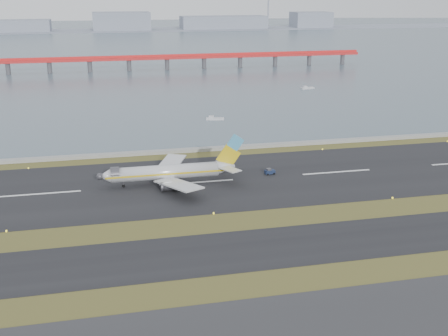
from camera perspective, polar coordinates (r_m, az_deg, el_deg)
The scene contains 11 objects.
ground at distance 122.29m, azimuth -0.34°, elevation -6.03°, with size 1000.00×1000.00×0.00m, color #404B1A.
taxiway_strip at distance 111.67m, azimuth 0.99°, elevation -8.42°, with size 1000.00×18.00×0.10m, color black.
runway_strip at distance 149.70m, azimuth -2.81°, elevation -1.48°, with size 1000.00×45.00×0.10m, color black.
seawall at distance 177.84m, azimuth -4.50°, elevation 1.76°, with size 1000.00×2.50×1.00m, color gray.
bay_water at distance 571.96m, azimuth -10.53°, elevation 12.51°, with size 1400.00×800.00×1.30m, color #4C5F6D.
red_pier at distance 364.43m, azimuth -5.82°, elevation 11.03°, with size 260.00×5.00×10.20m.
far_shoreline at distance 731.57m, azimuth -10.06°, elevation 14.09°, with size 1400.00×80.00×60.50m.
airliner at distance 147.94m, azimuth -5.40°, elevation -0.39°, with size 38.52×32.89×12.80m.
pushback_tug at distance 156.38m, azimuth 4.66°, elevation -0.36°, with size 2.94×1.97×1.76m.
workboat_near at distance 221.81m, azimuth -0.98°, elevation 5.04°, with size 7.29×3.63×1.70m.
workboat_far at distance 294.99m, azimuth 8.44°, elevation 8.04°, with size 7.43×3.44×1.74m.
Camera 1 is at (-23.93, -109.33, 49.29)m, focal length 45.00 mm.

